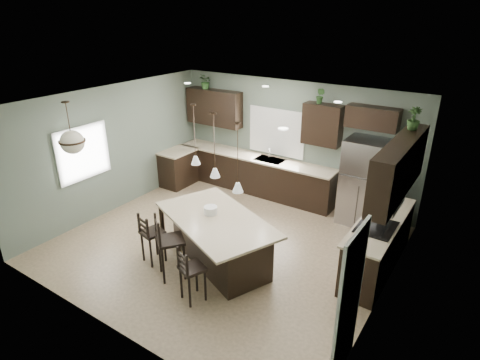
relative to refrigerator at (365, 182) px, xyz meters
name	(u,v)px	position (x,y,z in m)	size (l,w,h in m)	color
ground	(225,244)	(-1.92, -2.37, -0.93)	(6.00, 6.00, 0.00)	#9E8466
pantry_door	(349,303)	(1.05, -3.92, 0.09)	(0.04, 0.82, 2.04)	white
window_back	(277,132)	(-2.32, 0.37, 0.62)	(1.35, 0.02, 1.00)	white
window_left	(83,153)	(-4.91, -3.17, 0.62)	(0.02, 1.10, 1.00)	white
left_return_cabs	(178,168)	(-4.62, -0.67, -0.48)	(0.60, 0.90, 0.90)	black
left_return_countertop	(178,151)	(-4.60, -0.67, -0.01)	(0.66, 0.96, 0.04)	beige
back_lower_cabs	(254,174)	(-2.77, 0.08, -0.48)	(4.20, 0.60, 0.90)	black
back_countertop	(254,157)	(-2.77, 0.06, -0.01)	(4.20, 0.66, 0.04)	beige
sink_inset	(270,160)	(-2.32, 0.06, 0.01)	(0.70, 0.45, 0.01)	gray
faucet	(269,154)	(-2.32, 0.03, 0.16)	(0.02, 0.02, 0.28)	silver
back_upper_left	(214,107)	(-4.07, 0.21, 1.02)	(1.55, 0.34, 0.90)	black
back_upper_right	(322,125)	(-1.12, 0.21, 1.02)	(0.85, 0.34, 0.90)	black
fridge_header	(372,118)	(-0.07, 0.21, 1.32)	(1.05, 0.34, 0.45)	black
right_lower_cabs	(378,245)	(0.78, -1.49, -0.48)	(0.60, 2.35, 0.90)	black
right_countertop	(381,222)	(0.76, -1.49, -0.01)	(0.66, 2.35, 0.04)	beige
cooktop	(376,227)	(0.76, -1.77, 0.02)	(0.58, 0.75, 0.02)	black
wall_oven_front	(356,247)	(0.47, -1.77, -0.48)	(0.01, 0.72, 0.60)	gray
right_upper_cabs	(399,167)	(0.91, -1.49, 1.02)	(0.34, 2.35, 0.90)	black
microwave	(388,196)	(0.86, -1.77, 0.62)	(0.40, 0.75, 0.40)	gray
refrigerator	(365,182)	(0.00, 0.00, 0.00)	(0.90, 0.74, 1.85)	#9898A0
kitchen_island	(217,241)	(-1.65, -2.97, -0.46)	(2.31, 1.31, 0.92)	black
serving_dish	(211,210)	(-1.83, -2.89, 0.07)	(0.24, 0.24, 0.14)	white
bar_stool_left	(153,238)	(-2.65, -3.55, -0.43)	(0.37, 0.37, 0.99)	black
bar_stool_center	(171,247)	(-2.07, -3.70, -0.34)	(0.43, 0.43, 1.17)	black
bar_stool_right	(193,274)	(-1.37, -3.97, -0.44)	(0.36, 0.36, 0.96)	black
pendant_left	(194,135)	(-2.29, -2.69, 1.32)	(0.17, 0.17, 1.10)	white
pendant_center	(214,146)	(-1.65, -2.97, 1.32)	(0.17, 0.17, 1.10)	white
pendant_right	(238,158)	(-1.01, -3.25, 1.32)	(0.17, 0.17, 1.10)	silver
chandelier	(70,128)	(-4.27, -3.76, 1.39)	(0.47, 0.47, 0.97)	beige
plant_back_left	(206,81)	(-4.29, 0.18, 1.66)	(0.33, 0.29, 0.37)	#2E5A27
plant_back_right	(320,96)	(-1.21, 0.18, 1.65)	(0.19, 0.15, 0.34)	#2C5324
plant_right_wall	(414,119)	(0.88, -0.80, 1.67)	(0.21, 0.21, 0.38)	#2B4B21
room_shell	(223,163)	(-1.92, -2.37, 0.77)	(6.00, 6.00, 6.00)	slate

